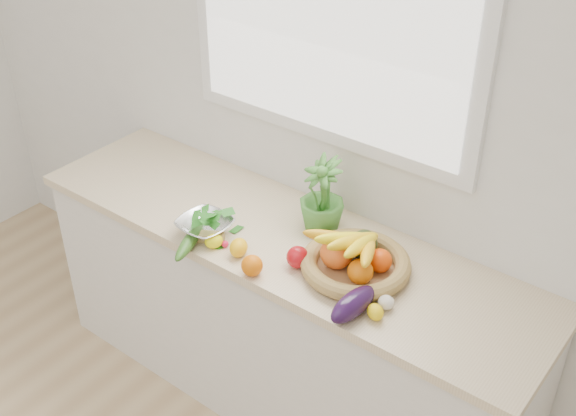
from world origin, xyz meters
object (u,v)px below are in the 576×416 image
Objects in this scene: eggplant at (353,304)px; fruit_basket at (355,259)px; apple at (298,257)px; cucumber at (190,240)px; colander_with_spinach at (205,223)px; potted_herb at (322,195)px.

eggplant is 0.46× the size of fruit_basket.
apple reaches higher than cucumber.
apple is at bearing 20.02° from cucumber.
colander_with_spinach is at bearing 93.15° from cucumber.
eggplant is at bearing -58.09° from fruit_basket.
potted_herb is (0.33, 0.41, 0.13)m from cucumber.
eggplant is at bearing -42.63° from potted_herb.
cucumber is 0.09m from colander_with_spinach.
apple is 0.42m from colander_with_spinach.
colander_with_spinach is (-0.34, -0.32, -0.10)m from potted_herb.
eggplant is at bearing 4.12° from cucumber.
cucumber is at bearing -129.04° from potted_herb.
cucumber is (-0.72, -0.05, -0.02)m from eggplant.
fruit_basket is (0.26, -0.15, -0.10)m from potted_herb.
cucumber is at bearing -156.66° from fruit_basket.
potted_herb is (-0.08, 0.26, 0.11)m from apple.
eggplant is 0.68× the size of potted_herb.
colander_with_spinach is (-0.72, 0.04, 0.01)m from eggplant.
eggplant is 0.79× the size of cucumber.
cucumber is 0.86× the size of potted_herb.
fruit_basket is at bearing 121.91° from eggplant.
fruit_basket reaches higher than colander_with_spinach.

